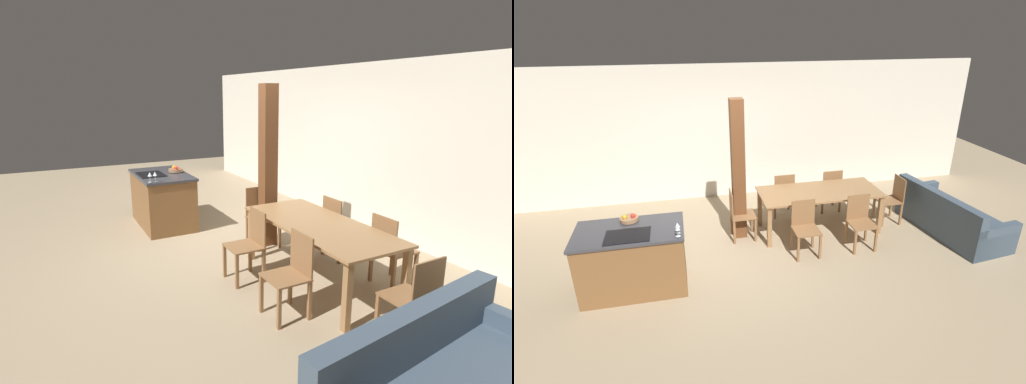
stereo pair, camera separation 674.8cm
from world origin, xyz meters
TOP-DOWN VIEW (x-y plane):
  - ground_plane at (0.00, 0.00)m, footprint 16.00×16.00m
  - wall_back at (0.00, 2.49)m, footprint 11.20×0.08m
  - kitchen_island at (-1.47, -0.51)m, footprint 1.41×0.82m
  - fruit_bowl at (-1.48, -0.25)m, footprint 0.25×0.25m
  - wine_glass_near at (-0.84, -0.85)m, footprint 0.06×0.06m
  - wine_glass_middle at (-0.84, -0.77)m, footprint 0.06×0.06m
  - dining_table at (1.55, 0.53)m, footprint 2.08×0.91m
  - dining_chair_near_left at (1.08, -0.15)m, footprint 0.40×0.40m
  - dining_chair_near_right at (2.02, -0.15)m, footprint 0.40×0.40m
  - dining_chair_far_left at (1.08, 1.22)m, footprint 0.40×0.40m
  - dining_chair_far_right at (2.02, 1.22)m, footprint 0.40×0.40m
  - dining_chair_head_end at (0.14, 0.53)m, footprint 0.40×0.40m
  - dining_chair_foot_end at (2.96, 0.53)m, footprint 0.40×0.40m
  - timber_post at (0.17, 0.63)m, footprint 0.21×0.21m

SIDE VIEW (x-z plane):
  - ground_plane at x=0.00m, z-range 0.00..0.00m
  - kitchen_island at x=-1.47m, z-range 0.00..0.91m
  - dining_chair_near_left at x=1.08m, z-range 0.03..0.89m
  - dining_chair_near_right at x=2.02m, z-range 0.03..0.89m
  - dining_chair_far_left at x=1.08m, z-range 0.03..0.89m
  - dining_chair_far_right at x=2.02m, z-range 0.03..0.89m
  - dining_chair_head_end at x=0.14m, z-range 0.03..0.89m
  - dining_chair_foot_end at x=2.96m, z-range 0.03..0.89m
  - dining_table at x=1.55m, z-range 0.28..1.02m
  - fruit_bowl at x=-1.48m, z-range 0.89..0.99m
  - wine_glass_near at x=-0.84m, z-range 0.95..1.10m
  - wine_glass_middle at x=-0.84m, z-range 0.95..1.10m
  - timber_post at x=0.17m, z-range 0.00..2.35m
  - wall_back at x=0.00m, z-range 0.00..2.70m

